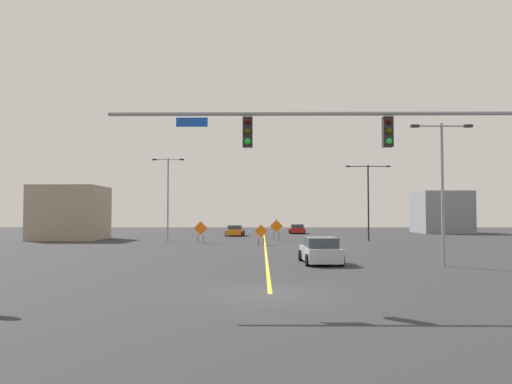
# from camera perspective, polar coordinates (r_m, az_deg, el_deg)

# --- Properties ---
(ground) EXTENTS (172.62, 172.62, 0.00)m
(ground) POSITION_cam_1_polar(r_m,az_deg,el_deg) (17.83, 1.59, -11.34)
(ground) COLOR #2D2D30
(road_centre_stripe) EXTENTS (0.16, 95.90, 0.01)m
(road_centre_stripe) POSITION_cam_1_polar(r_m,az_deg,el_deg) (65.62, 0.90, -4.86)
(road_centre_stripe) COLOR yellow
(road_centre_stripe) RESTS_ON ground
(traffic_signal_assembly) EXTENTS (14.69, 0.44, 6.81)m
(traffic_signal_assembly) POSITION_cam_1_polar(r_m,az_deg,el_deg) (18.24, 13.99, 5.07)
(traffic_signal_assembly) COLOR gray
(traffic_signal_assembly) RESTS_ON ground
(street_lamp_near_right) EXTENTS (3.28, 0.24, 7.58)m
(street_lamp_near_right) POSITION_cam_1_polar(r_m,az_deg,el_deg) (28.78, 20.12, 1.19)
(street_lamp_near_right) COLOR gray
(street_lamp_near_right) RESTS_ON ground
(street_lamp_mid_left) EXTENTS (3.22, 0.24, 8.40)m
(street_lamp_mid_left) POSITION_cam_1_polar(r_m,az_deg,el_deg) (52.23, -9.82, -0.03)
(street_lamp_mid_left) COLOR gray
(street_lamp_mid_left) RESTS_ON ground
(street_lamp_far_right) EXTENTS (4.54, 0.24, 7.73)m
(street_lamp_far_right) POSITION_cam_1_polar(r_m,az_deg,el_deg) (52.92, 12.45, -0.31)
(street_lamp_far_right) COLOR black
(street_lamp_far_right) RESTS_ON ground
(construction_sign_right_lane) EXTENTS (1.34, 0.16, 2.03)m
(construction_sign_right_lane) POSITION_cam_1_polar(r_m,az_deg,el_deg) (49.88, -6.22, -4.14)
(construction_sign_right_lane) COLOR orange
(construction_sign_right_lane) RESTS_ON ground
(construction_sign_left_lane) EXTENTS (1.35, 0.09, 2.15)m
(construction_sign_left_lane) POSITION_cam_1_polar(r_m,az_deg,el_deg) (52.95, 2.30, -3.95)
(construction_sign_left_lane) COLOR orange
(construction_sign_left_lane) RESTS_ON ground
(construction_sign_median_far) EXTENTS (1.17, 0.07, 1.81)m
(construction_sign_median_far) POSITION_cam_1_polar(r_m,az_deg,el_deg) (45.17, 0.58, -4.51)
(construction_sign_median_far) COLOR orange
(construction_sign_median_far) RESTS_ON ground
(car_red_approaching) EXTENTS (2.10, 4.55, 1.30)m
(car_red_approaching) POSITION_cam_1_polar(r_m,az_deg,el_deg) (71.67, 4.59, -4.14)
(car_red_approaching) COLOR red
(car_red_approaching) RESTS_ON ground
(car_orange_passing) EXTENTS (2.30, 4.45, 1.32)m
(car_orange_passing) POSITION_cam_1_polar(r_m,az_deg,el_deg) (63.80, -2.35, -4.37)
(car_orange_passing) COLOR orange
(car_orange_passing) RESTS_ON ground
(car_silver_far) EXTENTS (2.17, 4.52, 1.46)m
(car_silver_far) POSITION_cam_1_polar(r_m,az_deg,el_deg) (28.66, 7.19, -6.56)
(car_silver_far) COLOR #B7BABF
(car_silver_far) RESTS_ON ground
(roadside_building_west) EXTENTS (6.87, 6.98, 5.73)m
(roadside_building_west) POSITION_cam_1_polar(r_m,az_deg,el_deg) (58.28, -20.07, -2.20)
(roadside_building_west) COLOR gray
(roadside_building_west) RESTS_ON ground
(roadside_building_east) EXTENTS (6.90, 7.78, 5.95)m
(roadside_building_east) POSITION_cam_1_polar(r_m,az_deg,el_deg) (78.12, 20.00, -2.14)
(roadside_building_east) COLOR gray
(roadside_building_east) RESTS_ON ground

